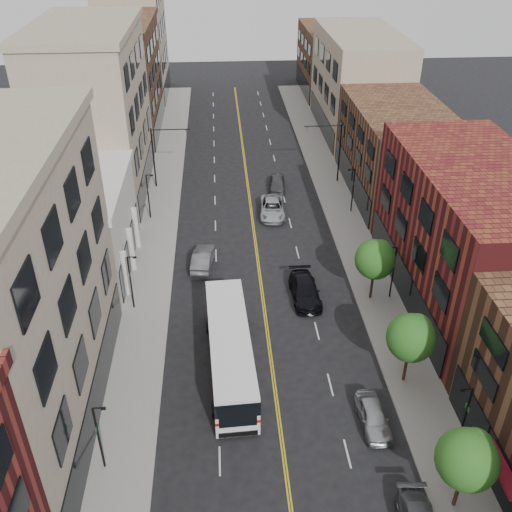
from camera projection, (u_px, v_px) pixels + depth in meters
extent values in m
cube|color=gray|center=(156.00, 241.00, 57.64)|extent=(4.00, 110.00, 0.15)
cube|color=gray|center=(351.00, 234.00, 58.81)|extent=(4.00, 110.00, 0.15)
cube|color=silver|center=(71.00, 229.00, 51.77)|extent=(10.00, 14.00, 8.00)
cube|color=gray|center=(95.00, 115.00, 63.46)|extent=(10.00, 20.00, 18.00)
cube|color=#543221|center=(120.00, 80.00, 81.15)|extent=(10.00, 20.00, 15.00)
cube|color=gray|center=(133.00, 36.00, 95.01)|extent=(10.00, 16.00, 20.00)
cube|color=maroon|center=(470.00, 236.00, 46.78)|extent=(10.00, 22.00, 12.00)
cube|color=#543221|center=(397.00, 151.00, 65.04)|extent=(10.00, 20.00, 10.00)
cube|color=gray|center=(358.00, 83.00, 81.71)|extent=(10.00, 22.00, 14.00)
cube|color=#543221|center=(332.00, 60.00, 99.39)|extent=(10.00, 18.00, 11.00)
cylinder|color=black|center=(458.00, 491.00, 31.89)|extent=(0.22, 0.22, 2.50)
sphere|color=#20601B|center=(467.00, 460.00, 30.48)|extent=(3.40, 3.40, 3.40)
sphere|color=#20601B|center=(475.00, 447.00, 30.58)|extent=(2.04, 2.04, 2.04)
cylinder|color=black|center=(406.00, 366.00, 40.33)|extent=(0.22, 0.22, 2.50)
sphere|color=#20601B|center=(411.00, 338.00, 38.93)|extent=(3.40, 3.40, 3.40)
sphere|color=#20601B|center=(418.00, 328.00, 39.02)|extent=(2.04, 2.04, 2.04)
cylinder|color=black|center=(372.00, 285.00, 48.78)|extent=(0.22, 0.22, 2.50)
sphere|color=#20601B|center=(375.00, 259.00, 47.37)|extent=(3.40, 3.40, 3.40)
sphere|color=#20601B|center=(381.00, 251.00, 47.46)|extent=(2.04, 2.04, 2.04)
cylinder|color=black|center=(99.00, 438.00, 33.42)|extent=(0.14, 0.14, 5.00)
cylinder|color=black|center=(99.00, 408.00, 32.11)|extent=(0.70, 0.10, 0.10)
cube|color=black|center=(103.00, 408.00, 32.15)|extent=(0.28, 0.14, 0.14)
cube|color=#19592D|center=(97.00, 428.00, 32.94)|extent=(0.04, 0.55, 0.35)
cylinder|color=black|center=(131.00, 283.00, 46.93)|extent=(0.14, 0.14, 5.00)
cylinder|color=black|center=(131.00, 257.00, 45.62)|extent=(0.70, 0.10, 0.10)
cube|color=black|center=(135.00, 257.00, 45.66)|extent=(0.28, 0.14, 0.14)
cube|color=#19592D|center=(129.00, 274.00, 46.45)|extent=(0.04, 0.55, 0.35)
cylinder|color=black|center=(148.00, 197.00, 60.44)|extent=(0.14, 0.14, 5.00)
cylinder|color=black|center=(149.00, 175.00, 59.13)|extent=(0.70, 0.10, 0.10)
cube|color=black|center=(152.00, 175.00, 59.17)|extent=(0.28, 0.14, 0.14)
cube|color=#19592D|center=(147.00, 189.00, 59.96)|extent=(0.04, 0.55, 0.35)
cylinder|color=black|center=(464.00, 418.00, 34.70)|extent=(0.14, 0.14, 5.00)
cylinder|color=black|center=(467.00, 389.00, 33.35)|extent=(0.70, 0.10, 0.10)
cube|color=black|center=(463.00, 390.00, 33.36)|extent=(0.28, 0.14, 0.14)
cube|color=#19592D|center=(467.00, 408.00, 34.22)|extent=(0.04, 0.55, 0.35)
cylinder|color=black|center=(393.00, 273.00, 48.21)|extent=(0.14, 0.14, 5.00)
cylinder|color=black|center=(393.00, 247.00, 46.86)|extent=(0.70, 0.10, 0.10)
cube|color=black|center=(390.00, 248.00, 46.87)|extent=(0.28, 0.14, 0.14)
cube|color=#19592D|center=(394.00, 264.00, 47.73)|extent=(0.04, 0.55, 0.35)
cylinder|color=black|center=(353.00, 191.00, 61.72)|extent=(0.14, 0.14, 5.00)
cylinder|color=black|center=(352.00, 169.00, 60.37)|extent=(0.70, 0.10, 0.10)
cube|color=black|center=(349.00, 170.00, 60.38)|extent=(0.28, 0.14, 0.14)
cube|color=#19592D|center=(354.00, 183.00, 61.24)|extent=(0.04, 0.55, 0.35)
cylinder|color=black|center=(154.00, 158.00, 66.61)|extent=(0.18, 0.18, 7.20)
cylinder|color=black|center=(170.00, 130.00, 64.92)|extent=(4.40, 0.12, 0.12)
imported|color=black|center=(186.00, 133.00, 65.24)|extent=(0.15, 0.18, 0.90)
cylinder|color=black|center=(339.00, 153.00, 67.89)|extent=(0.18, 0.18, 7.20)
cylinder|color=black|center=(323.00, 126.00, 65.95)|extent=(4.40, 0.12, 0.12)
imported|color=black|center=(307.00, 130.00, 66.06)|extent=(0.15, 0.18, 0.90)
cube|color=white|center=(230.00, 350.00, 41.23)|extent=(3.46, 13.28, 3.18)
cube|color=black|center=(230.00, 341.00, 40.83)|extent=(3.51, 13.32, 1.15)
cube|color=#AB0C13|center=(230.00, 353.00, 41.41)|extent=(3.51, 13.32, 0.24)
cube|color=black|center=(238.00, 417.00, 35.54)|extent=(2.41, 0.17, 1.75)
cylinder|color=black|center=(214.00, 410.00, 38.09)|extent=(0.36, 1.07, 1.05)
cylinder|color=black|center=(257.00, 406.00, 38.37)|extent=(0.36, 1.07, 1.05)
cylinder|color=black|center=(208.00, 327.00, 45.46)|extent=(0.36, 1.07, 1.05)
cylinder|color=black|center=(244.00, 324.00, 45.75)|extent=(0.36, 1.07, 1.05)
imported|color=#A6A9AE|center=(373.00, 416.00, 37.30)|extent=(1.89, 4.42, 1.49)
imported|color=#55555A|center=(203.00, 258.00, 53.57)|extent=(2.34, 5.14, 1.63)
imported|color=black|center=(305.00, 291.00, 49.13)|extent=(2.51, 5.74, 1.64)
imported|color=silver|center=(272.00, 208.00, 62.21)|extent=(3.08, 6.03, 1.63)
imported|color=#414145|center=(277.00, 184.00, 67.65)|extent=(2.25, 4.71, 1.55)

